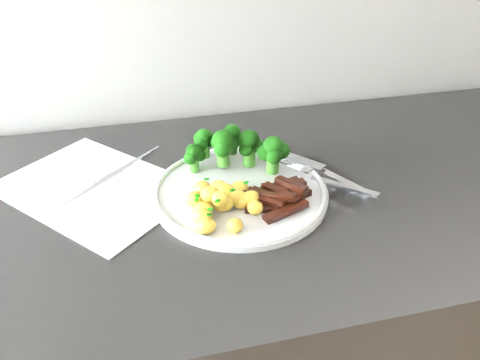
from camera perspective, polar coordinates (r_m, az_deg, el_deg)
The scene contains 7 objects.
recipe_paper at distance 0.85m, azimuth -16.98°, elevation -0.87°, with size 0.38×0.38×0.00m.
plate at distance 0.79m, azimuth 0.00°, elevation -1.32°, with size 0.29×0.29×0.02m.
broccoli at distance 0.83m, azimuth -0.39°, elevation 4.10°, with size 0.18×0.11×0.08m.
potatoes at distance 0.74m, azimuth -2.28°, elevation -2.49°, with size 0.12×0.13×0.04m.
beef_strips at distance 0.76m, azimuth 4.74°, elevation -1.93°, with size 0.12×0.11×0.03m.
fork at distance 0.81m, azimuth 10.75°, elevation -0.03°, with size 0.13×0.15×0.02m.
knife at distance 0.85m, azimuth 10.66°, elevation 0.51°, with size 0.14×0.19×0.02m.
Camera 1 is at (-0.02, 1.02, 1.38)m, focal length 35.61 mm.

